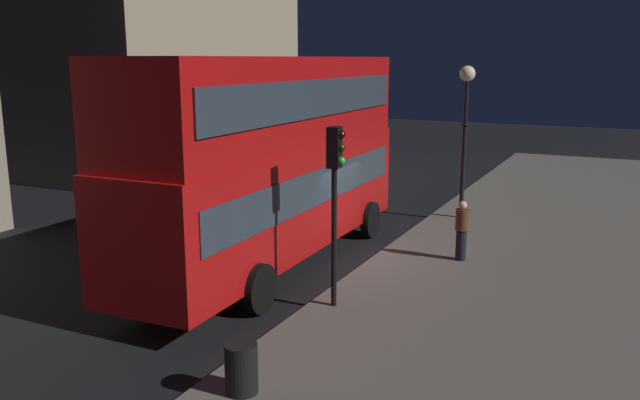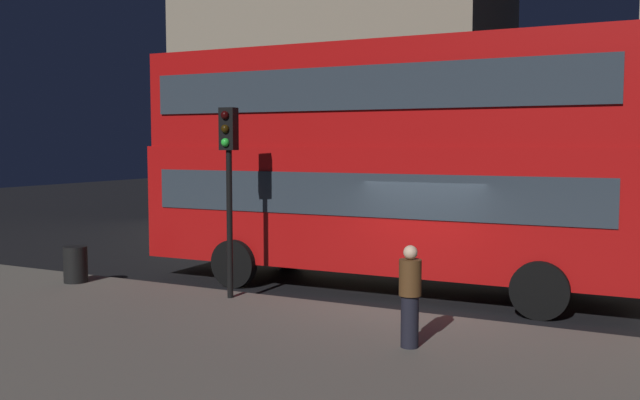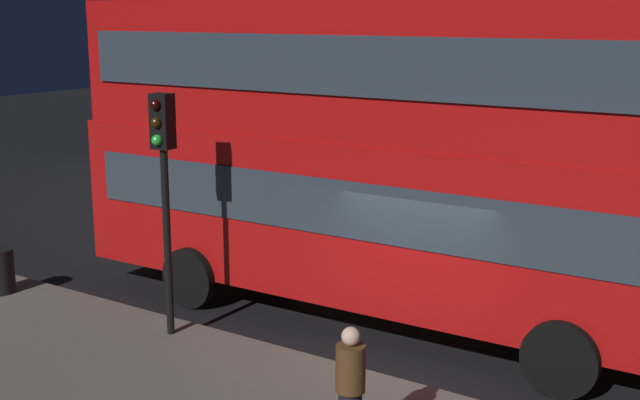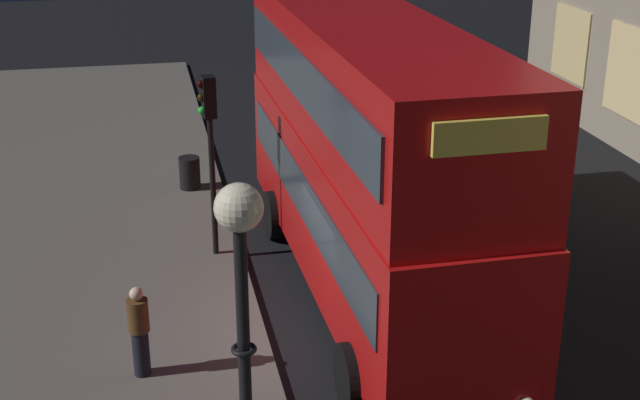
{
  "view_description": "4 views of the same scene",
  "coord_description": "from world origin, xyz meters",
  "px_view_note": "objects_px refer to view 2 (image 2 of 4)",
  "views": [
    {
      "loc": [
        -15.64,
        -7.07,
        5.35
      ],
      "look_at": [
        -1.43,
        -0.08,
        1.89
      ],
      "focal_mm": 36.54,
      "sensor_mm": 36.0,
      "label": 1
    },
    {
      "loc": [
        4.32,
        -13.11,
        3.26
      ],
      "look_at": [
        -2.16,
        -0.27,
        2.09
      ],
      "focal_mm": 38.86,
      "sensor_mm": 36.0,
      "label": 2
    },
    {
      "loc": [
        5.62,
        -10.84,
        5.23
      ],
      "look_at": [
        -1.85,
        0.22,
        2.23
      ],
      "focal_mm": 47.76,
      "sensor_mm": 36.0,
      "label": 3
    },
    {
      "loc": [
        13.68,
        -2.82,
        8.2
      ],
      "look_at": [
        -1.78,
        0.41,
        1.9
      ],
      "focal_mm": 49.78,
      "sensor_mm": 36.0,
      "label": 4
    }
  ],
  "objects_px": {
    "traffic_light_near_kerb": "(229,162)",
    "litter_bin": "(76,264)",
    "pedestrian": "(410,295)",
    "double_decker_bus": "(379,155)"
  },
  "relations": [
    {
      "from": "traffic_light_near_kerb",
      "to": "litter_bin",
      "type": "bearing_deg",
      "value": 177.06
    },
    {
      "from": "litter_bin",
      "to": "pedestrian",
      "type": "bearing_deg",
      "value": -9.26
    },
    {
      "from": "double_decker_bus",
      "to": "pedestrian",
      "type": "relative_size",
      "value": 6.95
    },
    {
      "from": "traffic_light_near_kerb",
      "to": "litter_bin",
      "type": "relative_size",
      "value": 4.71
    },
    {
      "from": "traffic_light_near_kerb",
      "to": "pedestrian",
      "type": "xyz_separation_m",
      "value": [
        4.43,
        -1.62,
        -1.97
      ]
    },
    {
      "from": "double_decker_bus",
      "to": "litter_bin",
      "type": "xyz_separation_m",
      "value": [
        -6.18,
        -2.98,
        -2.49
      ]
    },
    {
      "from": "double_decker_bus",
      "to": "pedestrian",
      "type": "bearing_deg",
      "value": -63.55
    },
    {
      "from": "double_decker_bus",
      "to": "litter_bin",
      "type": "bearing_deg",
      "value": -155.46
    },
    {
      "from": "double_decker_bus",
      "to": "litter_bin",
      "type": "height_order",
      "value": "double_decker_bus"
    },
    {
      "from": "traffic_light_near_kerb",
      "to": "pedestrian",
      "type": "relative_size",
      "value": 2.43
    }
  ]
}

